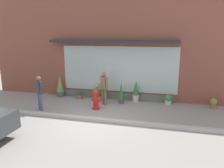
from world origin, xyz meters
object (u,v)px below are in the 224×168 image
Objects in this scene: potted_plant_near_hydrant at (121,93)px; potted_plant_window_center at (99,93)px; potted_plant_low_front at (168,100)px; fire_hydrant at (96,99)px; pedestrian_with_handbag at (104,86)px; potted_plant_by_entrance at (60,86)px; potted_plant_window_left at (136,92)px; potted_plant_doorstep at (213,103)px; potted_plant_corner_tall at (79,94)px; pedestrian_passerby at (39,91)px.

potted_plant_near_hydrant is 1.30m from potted_plant_window_center.
potted_plant_low_front is 0.68× the size of potted_plant_window_center.
fire_hydrant is at bearing -78.87° from potted_plant_window_center.
pedestrian_with_handbag reaches higher than potted_plant_by_entrance.
potted_plant_by_entrance is at bearing 19.25° from pedestrian_with_handbag.
potted_plant_by_entrance is 4.24m from potted_plant_window_left.
pedestrian_with_handbag reaches higher than potted_plant_window_left.
potted_plant_window_center is at bearing -176.74° from potted_plant_window_left.
pedestrian_with_handbag reaches higher than potted_plant_low_front.
potted_plant_low_front is 5.86m from potted_plant_by_entrance.
fire_hydrant is 1.49m from potted_plant_window_center.
potted_plant_corner_tall is (-6.68, -0.04, -0.02)m from potted_plant_doorstep.
fire_hydrant is at bearing -164.93° from potted_plant_doorstep.
fire_hydrant reaches higher than potted_plant_corner_tall.
fire_hydrant is 0.83× the size of potted_plant_window_left.
potted_plant_doorstep is (5.29, 1.42, -0.23)m from fire_hydrant.
potted_plant_near_hydrant is at bearing -115.44° from pedestrian_with_handbag.
pedestrian_passerby is 3.37× the size of potted_plant_corner_tall.
potted_plant_low_front is (3.25, 1.51, -0.23)m from fire_hydrant.
potted_plant_corner_tall is at bearing -176.65° from potted_plant_window_left.
potted_plant_near_hydrant is (0.78, 0.41, -0.41)m from pedestrian_with_handbag.
potted_plant_near_hydrant is at bearing 49.41° from fire_hydrant.
potted_plant_window_left is (3.03, 0.18, 0.30)m from potted_plant_corner_tall.
potted_plant_corner_tall is 0.39× the size of potted_plant_by_entrance.
pedestrian_passerby is 1.43× the size of potted_plant_near_hydrant.
pedestrian_passerby is 3.23× the size of potted_plant_low_front.
pedestrian_passerby is 3.09m from potted_plant_window_center.
potted_plant_near_hydrant reaches higher than potted_plant_low_front.
potted_plant_by_entrance reaches higher than potted_plant_window_left.
potted_plant_near_hydrant is 2.39m from potted_plant_corner_tall.
pedestrian_with_handbag is 3.46× the size of potted_plant_corner_tall.
pedestrian_with_handbag is 1.05m from potted_plant_window_center.
potted_plant_window_center is at bearing 165.37° from potted_plant_near_hydrant.
potted_plant_by_entrance is 1.07× the size of potted_plant_window_left.
potted_plant_by_entrance is (-2.78, 0.89, -0.37)m from pedestrian_with_handbag.
pedestrian_passerby reaches higher than potted_plant_corner_tall.
fire_hydrant is 1.30× the size of potted_plant_window_center.
potted_plant_doorstep is 1.01× the size of potted_plant_corner_tall.
potted_plant_doorstep is 0.42× the size of potted_plant_window_left.
potted_plant_corner_tall is at bearing -10.25° from potted_plant_by_entrance.
potted_plant_window_left is (4.05, 2.28, -0.38)m from pedestrian_passerby.
pedestrian_passerby is (-2.60, -1.44, -0.04)m from pedestrian_with_handbag.
potted_plant_window_center is 0.64× the size of potted_plant_window_left.
pedestrian_with_handbag is 1.03× the size of pedestrian_passerby.
potted_plant_window_center is (2.13, 2.17, -0.55)m from pedestrian_passerby.
potted_plant_low_front is (5.66, 2.23, -0.66)m from pedestrian_passerby.
fire_hydrant is 2.26m from potted_plant_window_left.
pedestrian_with_handbag is at bearing -172.11° from potted_plant_doorstep.
pedestrian_with_handbag is 3.32× the size of potted_plant_low_front.
potted_plant_window_center is at bearing 3.49° from potted_plant_corner_tall.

